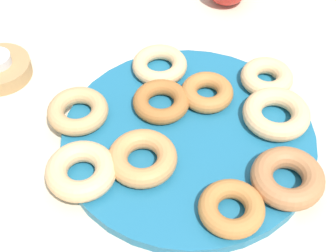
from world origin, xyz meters
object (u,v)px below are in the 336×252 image
Objects in this scene: donut_8 at (81,171)px; candle_holder at (0,69)px; donut_3 at (160,65)px; donut_5 at (228,209)px; donut_7 at (142,158)px; donut_1 at (276,114)px; donut_9 at (267,77)px; donut_plate at (188,138)px; donut_0 at (161,101)px; donut_4 at (78,111)px; donut_6 at (288,178)px; donut_2 at (207,92)px.

donut_8 is 0.25m from candle_holder.
donut_3 reaches higher than candle_holder.
donut_5 is 0.13m from donut_7.
donut_1 is 1.03× the size of donut_8.
donut_3 is 1.08× the size of donut_9.
donut_3 is (0.15, 0.12, -0.00)m from donut_1.
donut_plate is 0.07m from donut_0.
donut_1 is (-0.02, -0.12, 0.02)m from donut_plate.
donut_1 is 1.13× the size of donut_3.
donut_4 is 0.30m from donut_6.
donut_3 is 0.16m from donut_9.
donut_9 is (-0.03, -0.28, 0.00)m from donut_4.
donut_0 is at bearing 60.08° from donut_1.
donut_4 is at bearing 67.74° from donut_1.
donut_0 is at bearing -101.70° from donut_4.
donut_8 is at bearing 119.97° from donut_0.
donut_0 is 0.10m from donut_7.
donut_1 is 0.11m from donut_6.
donut_2 is 0.32m from candle_holder.
donut_8 is at bearing -164.64° from candle_holder.
candle_holder is at bearing 41.26° from donut_6.
donut_6 reaches higher than donut_4.
donut_9 is (0.05, -0.15, 0.02)m from donut_plate.
donut_6 is 0.18m from donut_9.
candle_holder is at bearing 67.59° from donut_3.
donut_9 reaches higher than donut_3.
donut_5 is at bearing 131.90° from donut_1.
donut_1 is at bearing -119.92° from donut_0.
donut_7 is at bearing -95.72° from donut_8.
donut_8 is at bearing 52.16° from donut_5.
donut_4 reaches higher than donut_3.
donut_0 is at bearing 84.20° from donut_2.
donut_2 is at bearing -95.80° from donut_0.
donut_4 is 1.06× the size of donut_5.
donut_1 is 0.10m from donut_2.
donut_6 is (0.01, -0.09, 0.00)m from donut_5.
donut_5 is at bearing 177.48° from donut_3.
donut_8 reaches higher than donut_1.
donut_0 is 0.07m from donut_2.
donut_6 reaches higher than donut_5.
donut_1 is (-0.08, -0.14, 0.00)m from donut_0.
donut_3 is 0.92× the size of donut_8.
donut_7 is 1.00× the size of donut_8.
donut_0 is at bearing 161.26° from donut_3.
donut_plate is at bearing -122.81° from donut_4.
donut_3 is 0.15m from donut_4.
donut_7 is at bearing 33.15° from donut_5.
donut_5 is at bearing -149.76° from donut_4.
donut_4 is at bearing 27.23° from donut_7.
donut_8 is (0.12, 0.15, 0.00)m from donut_5.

